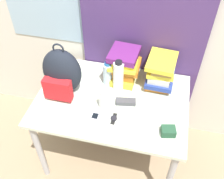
% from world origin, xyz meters
% --- Properties ---
extents(wall_back, '(6.00, 0.06, 2.50)m').
position_xyz_m(wall_back, '(-0.00, 0.89, 1.25)').
color(wall_back, silver).
rests_on(wall_back, ground_plane).
extents(curtain_blue, '(0.98, 0.04, 2.50)m').
position_xyz_m(curtain_blue, '(0.14, 0.84, 1.25)').
color(curtain_blue, '#4C336B').
rests_on(curtain_blue, ground_plane).
extents(desk, '(1.16, 0.81, 0.75)m').
position_xyz_m(desk, '(0.00, 0.40, 0.66)').
color(desk, silver).
rests_on(desk, ground_plane).
extents(backpack, '(0.30, 0.25, 0.44)m').
position_xyz_m(backpack, '(-0.38, 0.40, 0.93)').
color(backpack, '#1E232D').
rests_on(backpack, desk).
extents(book_stack_left, '(0.25, 0.28, 0.27)m').
position_xyz_m(book_stack_left, '(0.05, 0.66, 0.89)').
color(book_stack_left, yellow).
rests_on(book_stack_left, desk).
extents(book_stack_center, '(0.23, 0.29, 0.25)m').
position_xyz_m(book_stack_center, '(0.33, 0.66, 0.88)').
color(book_stack_center, orange).
rests_on(book_stack_center, desk).
extents(water_bottle, '(0.07, 0.07, 0.21)m').
position_xyz_m(water_bottle, '(-0.07, 0.57, 0.85)').
color(water_bottle, silver).
rests_on(water_bottle, desk).
extents(sports_bottle, '(0.08, 0.08, 0.27)m').
position_xyz_m(sports_bottle, '(0.02, 0.53, 0.88)').
color(sports_bottle, white).
rests_on(sports_bottle, desk).
extents(sunscreen_bottle, '(0.05, 0.05, 0.16)m').
position_xyz_m(sunscreen_bottle, '(-0.05, 0.31, 0.82)').
color(sunscreen_bottle, white).
rests_on(sunscreen_bottle, desk).
extents(cell_phone, '(0.06, 0.11, 0.02)m').
position_xyz_m(cell_phone, '(-0.08, 0.20, 0.76)').
color(cell_phone, '#B7BCC6').
rests_on(cell_phone, desk).
extents(sunglasses_case, '(0.16, 0.08, 0.04)m').
position_xyz_m(sunglasses_case, '(0.11, 0.38, 0.77)').
color(sunglasses_case, '#47474C').
rests_on(sunglasses_case, desk).
extents(camera_pouch, '(0.11, 0.09, 0.06)m').
position_xyz_m(camera_pouch, '(0.44, 0.17, 0.78)').
color(camera_pouch, '#234C33').
rests_on(camera_pouch, desk).
extents(wristwatch, '(0.05, 0.10, 0.01)m').
position_xyz_m(wristwatch, '(0.06, 0.21, 0.76)').
color(wristwatch, black).
rests_on(wristwatch, desk).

